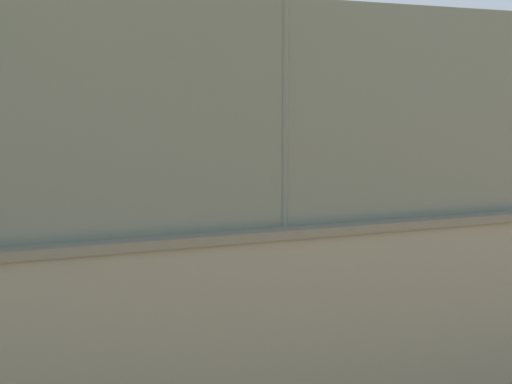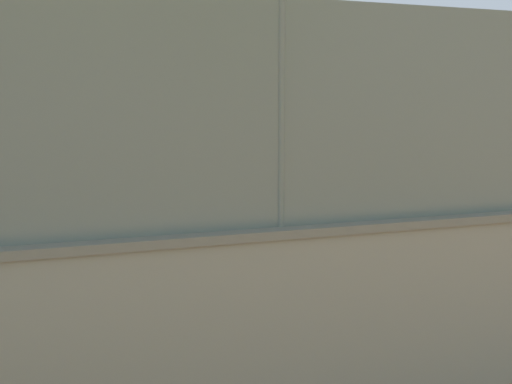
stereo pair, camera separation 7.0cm
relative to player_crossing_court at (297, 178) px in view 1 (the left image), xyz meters
The scene contains 6 objects.
ground_plane 5.93m from the player_crossing_court, ahead, with size 260.00×260.00×0.00m, color #A36B42.
perimeter_wall 12.51m from the player_crossing_court, 66.16° to the left, with size 25.62×0.96×1.84m.
fence_panel_on_wall 12.67m from the player_crossing_court, 66.16° to the left, with size 25.17×0.59×2.05m.
player_crossing_court is the anchor object (origin of this frame).
player_baseline_waiting 6.48m from the player_crossing_court, 91.37° to the left, with size 0.69×1.00×1.55m.
sports_ball 1.23m from the player_crossing_court, 136.93° to the left, with size 0.24×0.24×0.24m, color #3399D8.
Camera 1 is at (1.44, 16.56, 2.96)m, focal length 46.06 mm.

